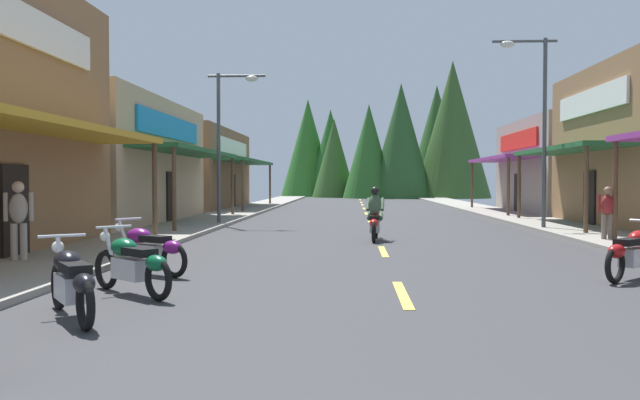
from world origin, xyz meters
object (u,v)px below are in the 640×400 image
Objects in this scene: streetlamp_left at (228,126)px; rider_cruising_lead at (375,218)px; motorcycle_parked_right_3 at (634,252)px; pedestrian_by_shop at (18,217)px; motorcycle_parked_left_1 at (71,281)px; pedestrian_browsing at (607,211)px; streetlamp_right at (535,107)px; motorcycle_parked_left_2 at (132,263)px; motorcycle_parked_left_3 at (147,248)px.

streetlamp_left is 2.74× the size of rider_cruising_lead.
pedestrian_by_shop reaches higher than motorcycle_parked_right_3.
motorcycle_parked_left_1 is 6.03m from pedestrian_by_shop.
streetlamp_left is 3.71× the size of pedestrian_browsing.
streetlamp_right is 3.84× the size of pedestrian_by_shop.
motorcycle_parked_left_1 is 0.84× the size of rider_cruising_lead.
streetlamp_left is at bearing 170.09° from streetlamp_right.
pedestrian_browsing reaches higher than motorcycle_parked_left_1.
pedestrian_browsing is (10.44, 8.60, 0.42)m from motorcycle_parked_left_2.
motorcycle_parked_left_3 is (-0.44, 2.12, 0.00)m from motorcycle_parked_left_2.
motorcycle_parked_left_1 is at bearing -85.75° from streetlamp_left.
motorcycle_parked_left_3 is at bearing 135.00° from motorcycle_parked_right_3.
streetlamp_right is at bearing -74.96° from pedestrian_by_shop.
motorcycle_parked_right_3 is 6.99m from pedestrian_browsing.
streetlamp_left is at bearing -53.84° from motorcycle_parked_left_3.
motorcycle_parked_left_1 and motorcycle_parked_left_2 have the same top height.
motorcycle_parked_left_2 is at bearing 149.31° from motorcycle_parked_right_3.
motorcycle_parked_right_3 is at bearing -102.23° from motorcycle_parked_left_1.
motorcycle_parked_right_3 is 0.95× the size of motorcycle_parked_left_2.
streetlamp_right is 4.22× the size of pedestrian_browsing.
motorcycle_parked_left_3 is 12.67m from pedestrian_browsing.
pedestrian_by_shop is at bearing -99.96° from streetlamp_left.
motorcycle_parked_left_1 is 1.14× the size of pedestrian_browsing.
streetlamp_left is 8.65m from rider_cruising_lead.
motorcycle_parked_right_3 is 1.02× the size of pedestrian_browsing.
pedestrian_browsing is (10.88, 6.48, 0.42)m from motorcycle_parked_left_3.
motorcycle_parked_left_3 is (-0.28, 3.87, 0.00)m from motorcycle_parked_left_1.
pedestrian_browsing is at bearing -81.54° from motorcycle_parked_left_1.
pedestrian_browsing reaches higher than motorcycle_parked_left_3.
motorcycle_parked_left_3 is 1.18× the size of pedestrian_browsing.
rider_cruising_lead is (-4.29, 7.18, 0.17)m from motorcycle_parked_right_3.
motorcycle_parked_right_3 and motorcycle_parked_left_3 have the same top height.
pedestrian_by_shop is (-3.04, 1.14, 0.52)m from motorcycle_parked_left_3.
pedestrian_browsing is at bearing -28.56° from streetlamp_left.
rider_cruising_lead is 6.44m from pedestrian_browsing.
rider_cruising_lead is at bearing -47.40° from streetlamp_left.
streetlamp_left is at bearing -31.58° from motorcycle_parked_left_1.
streetlamp_left is 13.82m from pedestrian_browsing.
motorcycle_parked_left_3 is at bearing -85.70° from streetlamp_left.
rider_cruising_lead is 1.36× the size of pedestrian_browsing.
motorcycle_parked_left_3 is 1.08× the size of pedestrian_by_shop.
pedestrian_browsing is (2.12, 6.64, 0.42)m from motorcycle_parked_right_3.
pedestrian_by_shop is (-3.48, 3.26, 0.52)m from motorcycle_parked_left_2.
motorcycle_parked_left_2 is at bearing 133.64° from motorcycle_parked_left_3.
pedestrian_browsing is (11.86, -6.45, -2.95)m from streetlamp_left.
motorcycle_parked_left_1 is at bearing 131.65° from pedestrian_browsing.
motorcycle_parked_right_3 is 9.26m from motorcycle_parked_left_1.
motorcycle_parked_left_2 is 13.53m from pedestrian_browsing.
pedestrian_browsing reaches higher than rider_cruising_lead.
rider_cruising_lead is at bearing -56.90° from motorcycle_parked_left_1.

